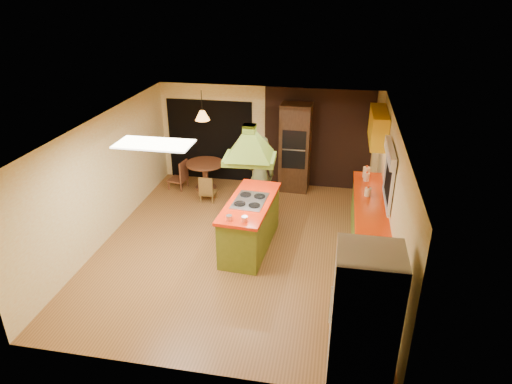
% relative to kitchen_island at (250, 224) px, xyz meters
% --- Properties ---
extents(ground, '(6.50, 6.50, 0.00)m').
position_rel_kitchen_island_xyz_m(ground, '(-0.18, -0.05, -0.51)').
color(ground, '#966231').
rests_on(ground, ground).
extents(room_walls, '(5.50, 6.50, 6.50)m').
position_rel_kitchen_island_xyz_m(room_walls, '(-0.18, -0.05, 0.74)').
color(room_walls, '#FCEEB5').
rests_on(room_walls, ground).
extents(ceiling_plane, '(6.50, 6.50, 0.00)m').
position_rel_kitchen_island_xyz_m(ceiling_plane, '(-0.18, -0.05, 1.99)').
color(ceiling_plane, silver).
rests_on(ceiling_plane, room_walls).
extents(brick_panel, '(2.64, 0.03, 2.50)m').
position_rel_kitchen_island_xyz_m(brick_panel, '(1.07, 3.18, 0.74)').
color(brick_panel, '#381E14').
rests_on(brick_panel, ground).
extents(nook_opening, '(2.20, 0.03, 2.10)m').
position_rel_kitchen_island_xyz_m(nook_opening, '(-1.68, 3.18, 0.54)').
color(nook_opening, black).
rests_on(nook_opening, ground).
extents(right_counter, '(0.62, 3.05, 0.92)m').
position_rel_kitchen_island_xyz_m(right_counter, '(2.27, 0.55, -0.04)').
color(right_counter, olive).
rests_on(right_counter, ground).
extents(upper_cabinets, '(0.34, 1.40, 0.70)m').
position_rel_kitchen_island_xyz_m(upper_cabinets, '(2.39, 2.15, 1.44)').
color(upper_cabinets, yellow).
rests_on(upper_cabinets, room_walls).
extents(window_right, '(0.12, 1.35, 1.06)m').
position_rel_kitchen_island_xyz_m(window_right, '(2.52, 0.35, 1.27)').
color(window_right, black).
rests_on(window_right, room_walls).
extents(fluor_panel, '(1.20, 0.60, 0.03)m').
position_rel_kitchen_island_xyz_m(fluor_panel, '(-1.28, -1.25, 1.98)').
color(fluor_panel, white).
rests_on(fluor_panel, ceiling_plane).
extents(kitchen_island, '(0.94, 2.06, 1.01)m').
position_rel_kitchen_island_xyz_m(kitchen_island, '(0.00, 0.00, 0.00)').
color(kitchen_island, olive).
rests_on(kitchen_island, ground).
extents(range_hood, '(0.97, 0.72, 0.78)m').
position_rel_kitchen_island_xyz_m(range_hood, '(-0.00, 0.00, 1.75)').
color(range_hood, '#5D791E').
rests_on(range_hood, ceiling_plane).
extents(man, '(0.80, 0.67, 1.86)m').
position_rel_kitchen_island_xyz_m(man, '(-0.05, 1.35, 0.43)').
color(man, '#494C28').
rests_on(man, ground).
extents(refrigerator, '(0.81, 0.76, 1.96)m').
position_rel_kitchen_island_xyz_m(refrigerator, '(2.04, -2.97, 0.48)').
color(refrigerator, silver).
rests_on(refrigerator, ground).
extents(wall_oven, '(0.74, 0.62, 2.19)m').
position_rel_kitchen_island_xyz_m(wall_oven, '(0.55, 2.90, 0.59)').
color(wall_oven, '#412715').
rests_on(wall_oven, ground).
extents(dining_table, '(0.94, 0.94, 0.71)m').
position_rel_kitchen_island_xyz_m(dining_table, '(-1.64, 2.50, -0.01)').
color(dining_table, brown).
rests_on(dining_table, ground).
extents(chair_left, '(0.47, 0.47, 0.75)m').
position_rel_kitchen_island_xyz_m(chair_left, '(-2.34, 2.40, -0.13)').
color(chair_left, brown).
rests_on(chair_left, ground).
extents(chair_near, '(0.37, 0.37, 0.65)m').
position_rel_kitchen_island_xyz_m(chair_near, '(-1.39, 1.85, -0.18)').
color(chair_near, brown).
rests_on(chair_near, ground).
extents(pendant_lamp, '(0.35, 0.35, 0.22)m').
position_rel_kitchen_island_xyz_m(pendant_lamp, '(-1.64, 2.50, 1.39)').
color(pendant_lamp, '#FF9E3F').
rests_on(pendant_lamp, ceiling_plane).
extents(canister_large, '(0.21, 0.21, 0.23)m').
position_rel_kitchen_island_xyz_m(canister_large, '(2.22, 1.77, 0.53)').
color(canister_large, '#FFF3CD').
rests_on(canister_large, right_counter).
extents(canister_medium, '(0.14, 0.14, 0.17)m').
position_rel_kitchen_island_xyz_m(canister_medium, '(2.22, 1.57, 0.50)').
color(canister_medium, '#FAEAC9').
rests_on(canister_medium, right_counter).
extents(canister_small, '(0.14, 0.14, 0.17)m').
position_rel_kitchen_island_xyz_m(canister_small, '(2.22, 0.81, 0.50)').
color(canister_small, '#F9EEC8').
rests_on(canister_small, right_counter).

